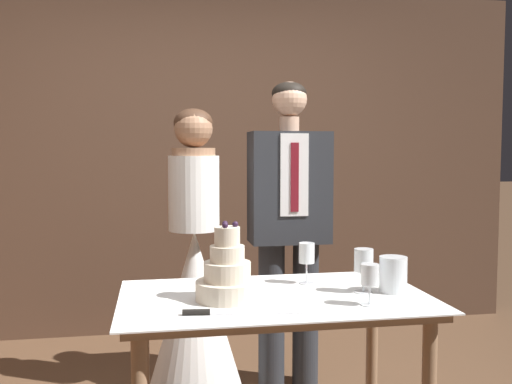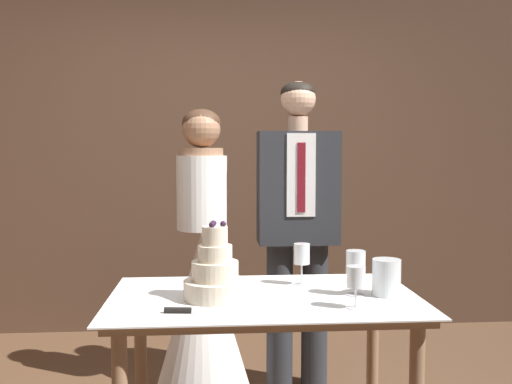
{
  "view_description": "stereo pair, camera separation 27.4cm",
  "coord_description": "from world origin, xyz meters",
  "px_view_note": "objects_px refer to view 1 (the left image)",
  "views": [
    {
      "loc": [
        -0.34,
        -2.33,
        1.36
      ],
      "look_at": [
        0.14,
        0.36,
        1.16
      ],
      "focal_mm": 40.0,
      "sensor_mm": 36.0,
      "label": 1
    },
    {
      "loc": [
        -0.07,
        -2.37,
        1.36
      ],
      "look_at": [
        0.14,
        0.36,
        1.16
      ],
      "focal_mm": 40.0,
      "sensor_mm": 36.0,
      "label": 2
    }
  ],
  "objects_px": {
    "cake_table": "(275,319)",
    "wine_glass_middle": "(307,255)",
    "cake_knife": "(221,313)",
    "tiered_cake": "(227,276)",
    "bride": "(195,289)",
    "wine_glass_far": "(364,263)",
    "wine_glass_near": "(370,277)",
    "hurricane_candle": "(393,275)",
    "groom": "(289,218)"
  },
  "relations": [
    {
      "from": "wine_glass_middle",
      "to": "groom",
      "type": "xyz_separation_m",
      "value": [
        0.08,
        0.7,
        0.08
      ]
    },
    {
      "from": "wine_glass_far",
      "to": "hurricane_candle",
      "type": "distance_m",
      "value": 0.14
    },
    {
      "from": "bride",
      "to": "cake_table",
      "type": "bearing_deg",
      "value": -73.04
    },
    {
      "from": "hurricane_candle",
      "to": "tiered_cake",
      "type": "bearing_deg",
      "value": -179.94
    },
    {
      "from": "wine_glass_near",
      "to": "hurricane_candle",
      "type": "distance_m",
      "value": 0.25
    },
    {
      "from": "cake_knife",
      "to": "wine_glass_middle",
      "type": "distance_m",
      "value": 0.61
    },
    {
      "from": "cake_table",
      "to": "tiered_cake",
      "type": "relative_size",
      "value": 4.01
    },
    {
      "from": "cake_table",
      "to": "bride",
      "type": "relative_size",
      "value": 0.8
    },
    {
      "from": "wine_glass_middle",
      "to": "wine_glass_far",
      "type": "relative_size",
      "value": 0.99
    },
    {
      "from": "groom",
      "to": "cake_table",
      "type": "bearing_deg",
      "value": -106.97
    },
    {
      "from": "bride",
      "to": "wine_glass_near",
      "type": "bearing_deg",
      "value": -61.3
    },
    {
      "from": "wine_glass_near",
      "to": "hurricane_candle",
      "type": "xyz_separation_m",
      "value": [
        0.17,
        0.18,
        -0.04
      ]
    },
    {
      "from": "cake_table",
      "to": "groom",
      "type": "relative_size",
      "value": 0.73
    },
    {
      "from": "cake_table",
      "to": "wine_glass_middle",
      "type": "xyz_separation_m",
      "value": [
        0.18,
        0.18,
        0.23
      ]
    },
    {
      "from": "tiered_cake",
      "to": "groom",
      "type": "height_order",
      "value": "groom"
    },
    {
      "from": "wine_glass_middle",
      "to": "cake_knife",
      "type": "bearing_deg",
      "value": -136.13
    },
    {
      "from": "tiered_cake",
      "to": "wine_glass_near",
      "type": "distance_m",
      "value": 0.56
    },
    {
      "from": "wine_glass_middle",
      "to": "wine_glass_far",
      "type": "xyz_separation_m",
      "value": [
        0.19,
        -0.2,
        -0.0
      ]
    },
    {
      "from": "tiered_cake",
      "to": "bride",
      "type": "distance_m",
      "value": 0.96
    },
    {
      "from": "cake_knife",
      "to": "wine_glass_far",
      "type": "height_order",
      "value": "wine_glass_far"
    },
    {
      "from": "wine_glass_near",
      "to": "groom",
      "type": "relative_size",
      "value": 0.09
    },
    {
      "from": "cake_table",
      "to": "wine_glass_near",
      "type": "bearing_deg",
      "value": -32.51
    },
    {
      "from": "cake_table",
      "to": "wine_glass_near",
      "type": "height_order",
      "value": "wine_glass_near"
    },
    {
      "from": "wine_glass_near",
      "to": "hurricane_candle",
      "type": "height_order",
      "value": "wine_glass_near"
    },
    {
      "from": "bride",
      "to": "groom",
      "type": "bearing_deg",
      "value": -0.07
    },
    {
      "from": "wine_glass_middle",
      "to": "hurricane_candle",
      "type": "bearing_deg",
      "value": -33.78
    },
    {
      "from": "hurricane_candle",
      "to": "wine_glass_near",
      "type": "bearing_deg",
      "value": -134.28
    },
    {
      "from": "cake_knife",
      "to": "wine_glass_far",
      "type": "distance_m",
      "value": 0.67
    },
    {
      "from": "cake_table",
      "to": "wine_glass_near",
      "type": "xyz_separation_m",
      "value": [
        0.33,
        -0.21,
        0.21
      ]
    },
    {
      "from": "wine_glass_near",
      "to": "hurricane_candle",
      "type": "relative_size",
      "value": 1.07
    },
    {
      "from": "cake_knife",
      "to": "wine_glass_far",
      "type": "bearing_deg",
      "value": 25.71
    },
    {
      "from": "groom",
      "to": "hurricane_candle",
      "type": "bearing_deg",
      "value": -75.69
    },
    {
      "from": "cake_table",
      "to": "wine_glass_middle",
      "type": "bearing_deg",
      "value": 44.5
    },
    {
      "from": "wine_glass_middle",
      "to": "hurricane_candle",
      "type": "height_order",
      "value": "wine_glass_middle"
    },
    {
      "from": "wine_glass_near",
      "to": "bride",
      "type": "relative_size",
      "value": 0.1
    },
    {
      "from": "wine_glass_middle",
      "to": "wine_glass_far",
      "type": "height_order",
      "value": "wine_glass_far"
    },
    {
      "from": "cake_table",
      "to": "wine_glass_middle",
      "type": "relative_size",
      "value": 6.87
    },
    {
      "from": "cake_knife",
      "to": "wine_glass_near",
      "type": "bearing_deg",
      "value": 9.02
    },
    {
      "from": "wine_glass_middle",
      "to": "bride",
      "type": "relative_size",
      "value": 0.12
    },
    {
      "from": "tiered_cake",
      "to": "cake_knife",
      "type": "relative_size",
      "value": 0.69
    },
    {
      "from": "wine_glass_far",
      "to": "bride",
      "type": "bearing_deg",
      "value": 125.65
    },
    {
      "from": "wine_glass_far",
      "to": "groom",
      "type": "distance_m",
      "value": 0.91
    },
    {
      "from": "wine_glass_middle",
      "to": "groom",
      "type": "distance_m",
      "value": 0.71
    },
    {
      "from": "cake_table",
      "to": "wine_glass_middle",
      "type": "height_order",
      "value": "wine_glass_middle"
    },
    {
      "from": "tiered_cake",
      "to": "bride",
      "type": "height_order",
      "value": "bride"
    },
    {
      "from": "cake_table",
      "to": "hurricane_candle",
      "type": "height_order",
      "value": "hurricane_candle"
    },
    {
      "from": "bride",
      "to": "wine_glass_far",
      "type": "bearing_deg",
      "value": -54.35
    },
    {
      "from": "cake_table",
      "to": "hurricane_candle",
      "type": "bearing_deg",
      "value": -3.65
    },
    {
      "from": "hurricane_candle",
      "to": "bride",
      "type": "distance_m",
      "value": 1.22
    },
    {
      "from": "wine_glass_middle",
      "to": "cake_table",
      "type": "bearing_deg",
      "value": -135.5
    }
  ]
}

